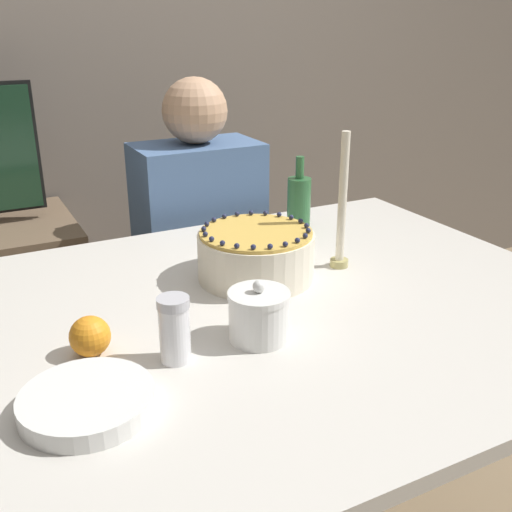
% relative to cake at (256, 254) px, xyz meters
% --- Properties ---
extents(wall_behind, '(8.00, 0.05, 2.60)m').
position_rel_cake_xyz_m(wall_behind, '(-0.05, 1.26, 0.47)').
color(wall_behind, slate).
rests_on(wall_behind, ground_plane).
extents(dining_table, '(1.44, 1.11, 0.77)m').
position_rel_cake_xyz_m(dining_table, '(-0.05, -0.14, -0.16)').
color(dining_table, beige).
rests_on(dining_table, ground_plane).
extents(cake, '(0.27, 0.27, 0.13)m').
position_rel_cake_xyz_m(cake, '(0.00, 0.00, 0.00)').
color(cake, '#EFE5CC').
rests_on(cake, dining_table).
extents(sugar_bowl, '(0.12, 0.12, 0.12)m').
position_rel_cake_xyz_m(sugar_bowl, '(-0.13, -0.26, -0.01)').
color(sugar_bowl, white).
rests_on(sugar_bowl, dining_table).
extents(sugar_shaker, '(0.06, 0.06, 0.12)m').
position_rel_cake_xyz_m(sugar_shaker, '(-0.30, -0.26, 0.00)').
color(sugar_shaker, white).
rests_on(sugar_shaker, dining_table).
extents(plate_stack, '(0.21, 0.21, 0.03)m').
position_rel_cake_xyz_m(plate_stack, '(-0.47, -0.34, -0.04)').
color(plate_stack, white).
rests_on(plate_stack, dining_table).
extents(candle, '(0.04, 0.04, 0.33)m').
position_rel_cake_xyz_m(candle, '(0.21, -0.03, 0.08)').
color(candle, tan).
rests_on(candle, dining_table).
extents(bottle, '(0.07, 0.07, 0.22)m').
position_rel_cake_xyz_m(bottle, '(0.25, 0.23, 0.03)').
color(bottle, '#2D6638').
rests_on(bottle, dining_table).
extents(orange_fruit_0, '(0.07, 0.07, 0.07)m').
position_rel_cake_xyz_m(orange_fruit_0, '(-0.43, -0.17, -0.02)').
color(orange_fruit_0, orange).
rests_on(orange_fruit_0, dining_table).
extents(person_man_blue_shirt, '(0.40, 0.34, 1.18)m').
position_rel_cake_xyz_m(person_man_blue_shirt, '(0.10, 0.61, -0.32)').
color(person_man_blue_shirt, '#2D2D38').
rests_on(person_man_blue_shirt, ground_plane).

